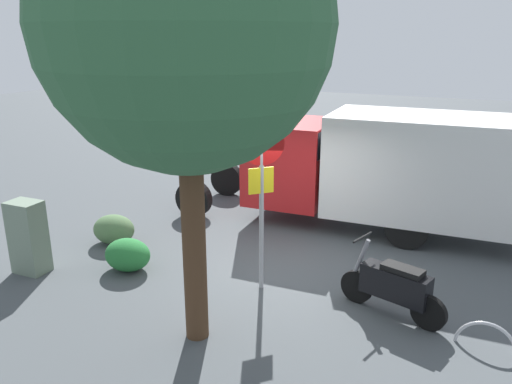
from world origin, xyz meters
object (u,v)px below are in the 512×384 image
stop_sign (261,179)px  utility_cabinet (28,237)px  box_truck_near (388,165)px  street_tree (185,26)px  bike_rack_hoop (484,348)px  motorcycle (394,286)px

stop_sign → utility_cabinet: 4.57m
box_truck_near → street_tree: size_ratio=1.31×
stop_sign → bike_rack_hoop: size_ratio=3.53×
utility_cabinet → box_truck_near: bearing=-137.8°
bike_rack_hoop → utility_cabinet: bearing=6.8°
street_tree → utility_cabinet: 5.45m
utility_cabinet → bike_rack_hoop: size_ratio=1.64×
box_truck_near → utility_cabinet: size_ratio=5.95×
box_truck_near → utility_cabinet: (5.57, 5.05, -0.83)m
utility_cabinet → stop_sign: bearing=-163.6°
motorcycle → utility_cabinet: bearing=27.9°
box_truck_near → motorcycle: 4.01m
motorcycle → bike_rack_hoop: bearing=-176.8°
bike_rack_hoop → motorcycle: bearing=-13.6°
street_tree → bike_rack_hoop: street_tree is taller
utility_cabinet → motorcycle: bearing=-168.9°
box_truck_near → motorcycle: bearing=100.9°
box_truck_near → utility_cabinet: 7.56m
street_tree → utility_cabinet: size_ratio=4.53×
street_tree → utility_cabinet: street_tree is taller
box_truck_near → stop_sign: 4.08m
box_truck_near → motorcycle: (-0.91, 3.77, -1.00)m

